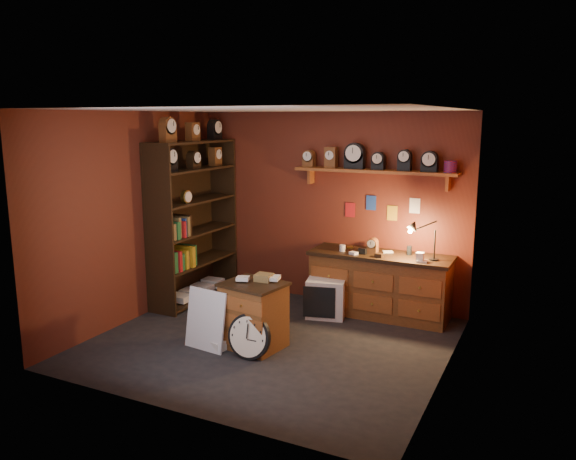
# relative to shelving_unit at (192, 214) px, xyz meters

# --- Properties ---
(floor) EXTENTS (4.00, 4.00, 0.00)m
(floor) POSITION_rel_shelving_unit_xyz_m (1.79, -0.98, -1.25)
(floor) COLOR black
(floor) RESTS_ON ground
(room_shell) EXTENTS (4.02, 3.62, 2.71)m
(room_shell) POSITION_rel_shelving_unit_xyz_m (1.84, -0.87, 0.47)
(room_shell) COLOR maroon
(room_shell) RESTS_ON ground
(shelving_unit) EXTENTS (0.47, 1.60, 2.58)m
(shelving_unit) POSITION_rel_shelving_unit_xyz_m (0.00, 0.00, 0.00)
(shelving_unit) COLOR black
(shelving_unit) RESTS_ON ground
(workbench) EXTENTS (1.87, 0.66, 1.36)m
(workbench) POSITION_rel_shelving_unit_xyz_m (2.67, 0.49, -0.78)
(workbench) COLOR brown
(workbench) RESTS_ON ground
(low_cabinet) EXTENTS (0.76, 0.67, 0.86)m
(low_cabinet) POSITION_rel_shelving_unit_xyz_m (1.68, -1.19, -0.84)
(low_cabinet) COLOR brown
(low_cabinet) RESTS_ON ground
(big_round_clock) EXTENTS (0.51, 0.17, 0.51)m
(big_round_clock) POSITION_rel_shelving_unit_xyz_m (1.79, -1.48, -1.00)
(big_round_clock) COLOR black
(big_round_clock) RESTS_ON ground
(white_panel) EXTENTS (0.55, 0.21, 0.70)m
(white_panel) POSITION_rel_shelving_unit_xyz_m (1.21, -1.47, -1.25)
(white_panel) COLOR silver
(white_panel) RESTS_ON ground
(mini_fridge) EXTENTS (0.60, 0.62, 0.52)m
(mini_fridge) POSITION_rel_shelving_unit_xyz_m (2.03, 0.17, -1.00)
(mini_fridge) COLOR silver
(mini_fridge) RESTS_ON ground
(floor_box_a) EXTENTS (0.31, 0.29, 0.16)m
(floor_box_a) POSITION_rel_shelving_unit_xyz_m (0.89, -0.39, -1.17)
(floor_box_a) COLOR olive
(floor_box_a) RESTS_ON ground
(floor_box_b) EXTENTS (0.24, 0.27, 0.12)m
(floor_box_b) POSITION_rel_shelving_unit_xyz_m (1.35, -1.42, -1.20)
(floor_box_b) COLOR white
(floor_box_b) RESTS_ON ground
(floor_box_c) EXTENTS (0.26, 0.23, 0.17)m
(floor_box_c) POSITION_rel_shelving_unit_xyz_m (0.88, 0.19, -1.17)
(floor_box_c) COLOR olive
(floor_box_c) RESTS_ON ground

